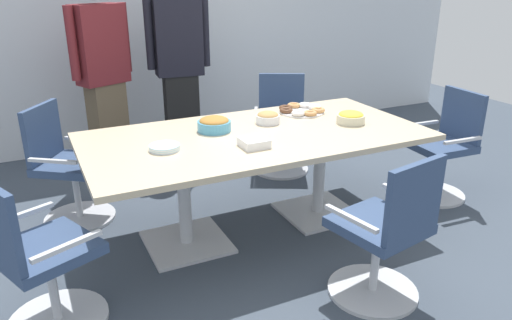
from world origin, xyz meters
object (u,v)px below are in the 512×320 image
(snack_bowl_cookies, at_px, (268,117))
(snack_bowl_pretzels, at_px, (214,124))
(conference_table, at_px, (256,150))
(plate_stack, at_px, (165,148))
(office_chair_1, at_px, (281,129))
(office_chair_3, at_px, (38,263))
(office_chair_0, at_px, (443,151))
(office_chair_4, at_px, (385,237))
(snack_bowl_chips_yellow, at_px, (351,117))
(donut_platter, at_px, (301,110))
(person_standing_0, at_px, (103,73))
(person_standing_1, at_px, (179,65))
(napkin_pile, at_px, (254,143))
(office_chair_2, at_px, (67,171))

(snack_bowl_cookies, relative_size, snack_bowl_pretzels, 0.76)
(conference_table, xyz_separation_m, plate_stack, (-0.68, -0.06, 0.14))
(office_chair_1, height_order, office_chair_3, same)
(snack_bowl_pretzels, xyz_separation_m, plate_stack, (-0.44, -0.25, -0.03))
(office_chair_0, xyz_separation_m, office_chair_1, (-0.94, 1.14, 0.00))
(snack_bowl_cookies, bearing_deg, office_chair_4, -85.40)
(office_chair_3, height_order, snack_bowl_pretzels, office_chair_3)
(office_chair_3, distance_m, snack_bowl_chips_yellow, 2.34)
(donut_platter, bearing_deg, office_chair_1, 75.28)
(office_chair_0, height_order, office_chair_3, same)
(conference_table, bearing_deg, snack_bowl_pretzels, 141.89)
(snack_bowl_chips_yellow, relative_size, plate_stack, 1.07)
(person_standing_0, bearing_deg, donut_platter, 112.98)
(office_chair_4, bearing_deg, person_standing_1, 86.33)
(conference_table, distance_m, office_chair_3, 1.61)
(office_chair_4, xyz_separation_m, napkin_pile, (-0.43, 0.84, 0.37))
(conference_table, relative_size, snack_bowl_pretzels, 9.96)
(person_standing_1, distance_m, snack_bowl_cookies, 1.44)
(conference_table, relative_size, office_chair_3, 2.64)
(conference_table, bearing_deg, office_chair_4, -74.73)
(office_chair_0, bearing_deg, office_chair_3, 99.77)
(person_standing_0, distance_m, donut_platter, 1.85)
(office_chair_3, distance_m, snack_bowl_pretzels, 1.50)
(office_chair_2, xyz_separation_m, office_chair_4, (1.53, -1.85, 0.00))
(person_standing_0, distance_m, snack_bowl_pretzels, 1.51)
(office_chair_1, relative_size, donut_platter, 2.41)
(conference_table, relative_size, donut_platter, 6.35)
(office_chair_0, relative_size, person_standing_0, 0.50)
(office_chair_3, bearing_deg, snack_bowl_pretzels, 95.57)
(office_chair_0, bearing_deg, conference_table, 88.20)
(donut_platter, bearing_deg, office_chair_4, -101.11)
(person_standing_1, height_order, snack_bowl_chips_yellow, person_standing_1)
(snack_bowl_chips_yellow, xyz_separation_m, donut_platter, (-0.18, 0.42, -0.03))
(conference_table, height_order, donut_platter, donut_platter)
(snack_bowl_chips_yellow, bearing_deg, office_chair_3, -169.05)
(person_standing_0, relative_size, plate_stack, 9.25)
(conference_table, height_order, snack_bowl_chips_yellow, snack_bowl_chips_yellow)
(office_chair_4, xyz_separation_m, person_standing_1, (-0.34, 2.69, 0.58))
(office_chair_4, bearing_deg, person_standing_0, 100.56)
(office_chair_2, height_order, office_chair_4, same)
(person_standing_0, height_order, snack_bowl_cookies, person_standing_0)
(office_chair_2, height_order, snack_bowl_chips_yellow, office_chair_2)
(office_chair_0, bearing_deg, person_standing_1, 47.98)
(conference_table, height_order, office_chair_1, office_chair_1)
(office_chair_0, height_order, snack_bowl_chips_yellow, office_chair_0)
(napkin_pile, bearing_deg, office_chair_3, -168.89)
(snack_bowl_cookies, xyz_separation_m, snack_bowl_pretzels, (-0.44, -0.01, 0.01))
(person_standing_1, bearing_deg, office_chair_3, 61.05)
(office_chair_2, bearing_deg, snack_bowl_chips_yellow, 102.36)
(person_standing_1, bearing_deg, office_chair_4, 102.92)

